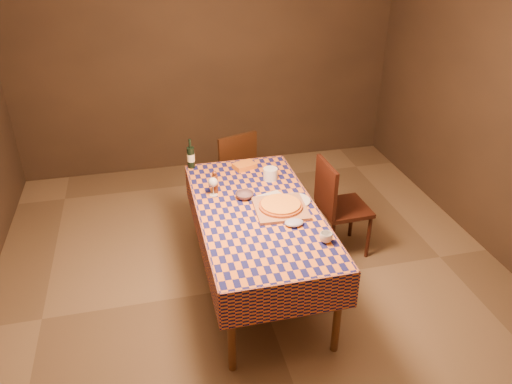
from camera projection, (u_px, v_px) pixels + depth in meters
room at (258, 142)px, 3.64m from camera, size 5.00×5.10×2.70m
dining_table at (257, 218)px, 3.96m from camera, size 0.94×1.84×0.77m
cutting_board at (281, 208)px, 3.92m from camera, size 0.42×0.42×0.03m
pizza at (281, 205)px, 3.90m from camera, size 0.42×0.42×0.03m
pepper_mill at (215, 183)px, 4.11m from camera, size 0.05×0.05×0.20m
bowl at (245, 196)px, 4.07m from camera, size 0.17×0.17×0.05m
wine_glass at (213, 183)px, 4.07m from camera, size 0.09×0.09×0.16m
wine_bottle at (191, 157)px, 4.53m from camera, size 0.08×0.08×0.28m
deli_tub at (270, 174)px, 4.35m from camera, size 0.14×0.14×0.10m
takeout_container at (244, 166)px, 4.55m from camera, size 0.23×0.19×0.05m
white_plate at (296, 201)px, 4.03m from camera, size 0.27×0.27×0.01m
tumbler at (326, 237)px, 3.52m from camera, size 0.12×0.12×0.07m
flour_patch at (270, 200)px, 4.06m from camera, size 0.33×0.29×0.00m
flour_bag at (294, 223)px, 3.72m from camera, size 0.17×0.14×0.04m
chair_far at (232, 168)px, 5.11m from camera, size 0.53×0.54×0.93m
chair_right at (336, 203)px, 4.50m from camera, size 0.44×0.44×0.93m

